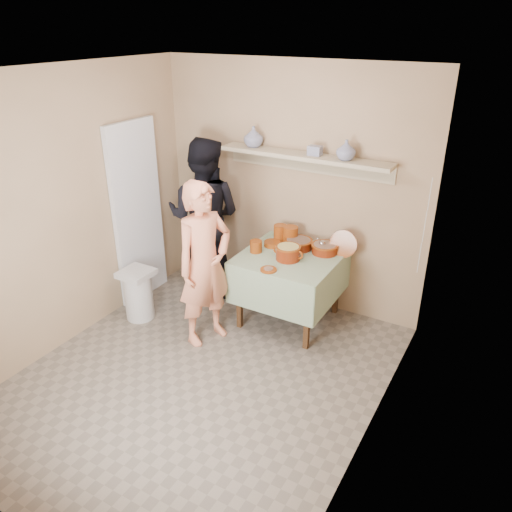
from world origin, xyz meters
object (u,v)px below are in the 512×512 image
Objects in this scene: cazuela_rice at (288,252)px; person_cook at (205,265)px; serving_table at (290,266)px; trash_bin at (138,294)px; person_helper at (204,217)px.

person_cook is at bearing -133.91° from cazuela_rice.
cazuela_rice is (0.02, -0.10, 0.20)m from serving_table.
serving_table is 1.64m from trash_bin.
person_cook reaches higher than serving_table.
serving_table is at bearing 158.43° from person_helper.
serving_table is (1.16, -0.15, -0.26)m from person_helper.
person_helper reaches higher than serving_table.
cazuela_rice is at bearing -24.47° from person_cook.
serving_table is (0.56, 0.70, -0.18)m from person_cook.
person_helper is 3.23× the size of trash_bin.
serving_table is at bearing 28.09° from trash_bin.
trash_bin is (-1.41, -0.75, -0.36)m from serving_table.
serving_table is 1.74× the size of trash_bin.
person_cook is at bearing -128.86° from serving_table.
person_helper is (-0.60, 0.85, 0.08)m from person_cook.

